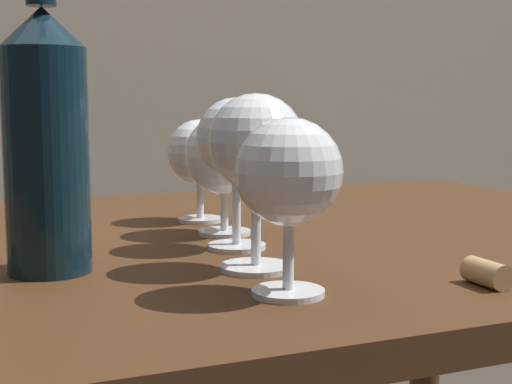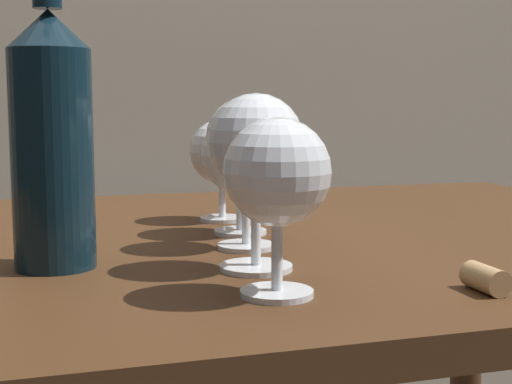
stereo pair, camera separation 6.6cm
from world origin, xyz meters
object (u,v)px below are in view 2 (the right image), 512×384
Objects in this scene: wine_glass_white at (246,141)px; wine_glass_chardonnay at (239,156)px; wine_glass_pinot at (256,146)px; wine_bottle at (52,133)px; wine_glass_merlot at (277,175)px; cork at (485,279)px; wine_glass_rose at (222,154)px.

wine_glass_chardonnay is (0.02, 0.09, -0.02)m from wine_glass_white.
wine_bottle is (-0.17, 0.06, 0.01)m from wine_glass_pinot.
wine_glass_merlot reaches higher than cork.
wine_glass_pinot is 0.28m from wine_glass_rose.
wine_glass_merlot is at bearing -43.39° from wine_bottle.
wine_glass_rose is at bearing 81.95° from wine_glass_pinot.
wine_glass_chardonnay is (0.04, 0.18, -0.02)m from wine_glass_pinot.
wine_glass_rose is 0.31m from wine_bottle.
wine_glass_pinot is at bearing -20.08° from wine_bottle.
wine_glass_chardonnay reaches higher than cork.
wine_glass_pinot is 1.02× the size of wine_glass_white.
wine_glass_white is 0.09m from wine_glass_chardonnay.
wine_bottle is at bearing -134.93° from wine_glass_rose.
wine_glass_rose is at bearing 45.07° from wine_bottle.
wine_glass_merlot is 1.03× the size of wine_glass_chardonnay.
wine_glass_rose reaches higher than cork.
wine_glass_chardonnay is 1.05× the size of wine_glass_rose.
wine_glass_merlot is 0.88× the size of wine_glass_pinot.
wine_glass_pinot is 1.23× the size of wine_glass_rose.
wine_glass_chardonnay is at bearing 80.43° from wine_glass_merlot.
wine_glass_rose is at bearing 105.80° from cork.
wine_glass_rose is at bearing 87.86° from wine_glass_chardonnay.
wine_glass_pinot is 0.50× the size of wine_bottle.
wine_glass_chardonnay is 0.34m from cork.
wine_glass_merlot reaches higher than wine_glass_chardonnay.
wine_glass_merlot is 1.08× the size of wine_glass_rose.
wine_glass_pinot is 0.19m from wine_bottle.
wine_bottle is (-0.21, -0.12, 0.03)m from wine_glass_chardonnay.
wine_glass_pinot reaches higher than wine_glass_merlot.
wine_glass_merlot is 0.90× the size of wine_glass_white.
cork is (0.14, -0.23, -0.10)m from wine_glass_white.
wine_glass_white is 1.21× the size of wine_glass_rose.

